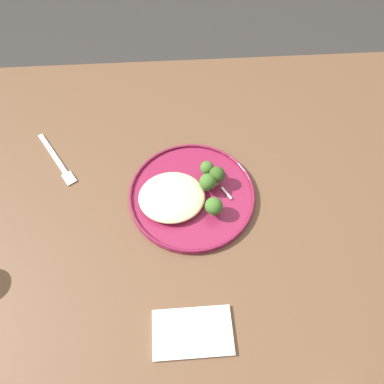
{
  "coord_description": "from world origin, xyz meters",
  "views": [
    {
      "loc": [
        0.03,
        -0.41,
        1.45
      ],
      "look_at": [
        0.06,
        0.01,
        0.76
      ],
      "focal_mm": 33.11,
      "sensor_mm": 36.0,
      "label": 1
    }
  ],
  "objects": [
    {
      "name": "onion_sliver_curled_piece",
      "position": [
        0.12,
        0.04,
        0.75
      ],
      "size": [
        0.03,
        0.04,
        0.0
      ],
      "primitive_type": "cube",
      "rotation": [
        0.0,
        0.0,
        0.83
      ],
      "color": "silver",
      "rests_on": "dinner_plate"
    },
    {
      "name": "onion_sliver_short_strip",
      "position": [
        0.09,
        0.02,
        0.75
      ],
      "size": [
        0.04,
        0.02,
        0.0
      ],
      "primitive_type": "cube",
      "rotation": [
        0.0,
        0.0,
        3.44
      ],
      "color": "silver",
      "rests_on": "dinner_plate"
    },
    {
      "name": "noodle_bed",
      "position": [
        0.01,
        -0.0,
        0.76
      ],
      "size": [
        0.15,
        0.13,
        0.03
      ],
      "color": "beige",
      "rests_on": "dinner_plate"
    },
    {
      "name": "broccoli_floret_rear_charred",
      "position": [
        0.11,
        0.04,
        0.78
      ],
      "size": [
        0.04,
        0.04,
        0.05
      ],
      "color": "#89A356",
      "rests_on": "dinner_plate"
    },
    {
      "name": "seared_scallop_left_edge",
      "position": [
        0.01,
        0.02,
        0.76
      ],
      "size": [
        0.03,
        0.03,
        0.02
      ],
      "color": "#DBB77A",
      "rests_on": "dinner_plate"
    },
    {
      "name": "dinner_plate",
      "position": [
        0.06,
        0.01,
        0.75
      ],
      "size": [
        0.29,
        0.29,
        0.02
      ],
      "color": "maroon",
      "rests_on": "wooden_dining_table"
    },
    {
      "name": "broccoli_floret_small_sprig",
      "position": [
        0.1,
        -0.04,
        0.78
      ],
      "size": [
        0.04,
        0.04,
        0.05
      ],
      "color": "#89A356",
      "rests_on": "dinner_plate"
    },
    {
      "name": "broccoli_floret_near_rim",
      "position": [
        0.09,
        0.02,
        0.78
      ],
      "size": [
        0.04,
        0.04,
        0.05
      ],
      "color": "#7A994C",
      "rests_on": "dinner_plate"
    },
    {
      "name": "ground",
      "position": [
        0.0,
        0.0,
        0.0
      ],
      "size": [
        6.0,
        6.0,
        0.0
      ],
      "primitive_type": "plane",
      "color": "#2D2B28"
    },
    {
      "name": "wooden_dining_table",
      "position": [
        0.0,
        0.0,
        0.66
      ],
      "size": [
        1.4,
        1.0,
        0.74
      ],
      "color": "brown",
      "rests_on": "ground"
    },
    {
      "name": "seared_scallop_half_hidden",
      "position": [
        0.01,
        -0.02,
        0.76
      ],
      "size": [
        0.02,
        0.02,
        0.01
      ],
      "color": "#DBB77A",
      "rests_on": "dinner_plate"
    },
    {
      "name": "seared_scallop_center_golden",
      "position": [
        0.05,
        0.01,
        0.76
      ],
      "size": [
        0.03,
        0.03,
        0.02
      ],
      "color": "#DBB77A",
      "rests_on": "dinner_plate"
    },
    {
      "name": "folded_napkin",
      "position": [
        0.04,
        -0.29,
        0.74
      ],
      "size": [
        0.15,
        0.09,
        0.01
      ],
      "primitive_type": "cube",
      "rotation": [
        0.0,
        0.0,
        0.01
      ],
      "color": "white",
      "rests_on": "wooden_dining_table"
    },
    {
      "name": "seared_scallop_tiny_bay",
      "position": [
        0.03,
        -0.03,
        0.76
      ],
      "size": [
        0.03,
        0.03,
        0.01
      ],
      "color": "#E5C689",
      "rests_on": "dinner_plate"
    },
    {
      "name": "seared_scallop_right_edge",
      "position": [
        0.01,
        -0.0,
        0.76
      ],
      "size": [
        0.03,
        0.03,
        0.01
      ],
      "color": "beige",
      "rests_on": "dinner_plate"
    },
    {
      "name": "broccoli_floret_center_pile",
      "position": [
        0.09,
        0.06,
        0.78
      ],
      "size": [
        0.03,
        0.03,
        0.05
      ],
      "color": "#89A356",
      "rests_on": "dinner_plate"
    },
    {
      "name": "dinner_fork",
      "position": [
        -0.27,
        0.14,
        0.74
      ],
      "size": [
        0.12,
        0.17,
        0.0
      ],
      "color": "silver",
      "rests_on": "wooden_dining_table"
    },
    {
      "name": "onion_sliver_long_sliver",
      "position": [
        0.1,
        0.04,
        0.75
      ],
      "size": [
        0.02,
        0.05,
        0.0
      ],
      "primitive_type": "cube",
      "rotation": [
        0.0,
        0.0,
        1.25
      ],
      "color": "silver",
      "rests_on": "dinner_plate"
    },
    {
      "name": "onion_sliver_pale_crescent",
      "position": [
        0.13,
        0.01,
        0.75
      ],
      "size": [
        0.02,
        0.03,
        0.0
      ],
      "primitive_type": "cube",
      "rotation": [
        0.0,
        0.0,
        2.09
      ],
      "color": "silver",
      "rests_on": "dinner_plate"
    },
    {
      "name": "seared_scallop_tilted_round",
      "position": [
        -0.04,
        -0.01,
        0.76
      ],
      "size": [
        0.02,
        0.02,
        0.01
      ],
      "color": "#DBB77A",
      "rests_on": "dinner_plate"
    }
  ]
}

